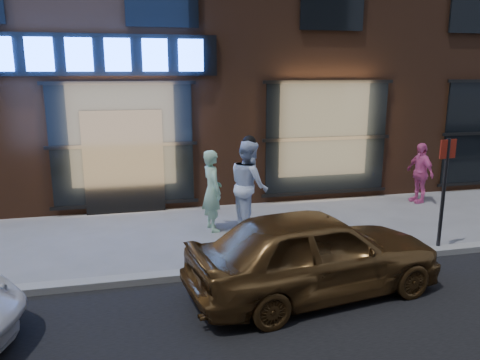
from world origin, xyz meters
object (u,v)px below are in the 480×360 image
Objects in this scene: passerby at (420,173)px; sign_post at (444,185)px; man_cap at (249,185)px; man_bowtie at (212,191)px; gold_sedan at (315,253)px.

passerby is 0.72× the size of sign_post.
man_cap is 3.71m from sign_post.
man_bowtie is at bearing 74.77° from man_cap.
man_bowtie is 5.54m from passerby.
gold_sedan is 3.10m from sign_post.
man_cap is 0.50× the size of gold_sedan.
man_cap is at bearing -110.24° from man_bowtie.
gold_sedan is (0.24, -3.06, -0.30)m from man_cap.
man_bowtie is 0.89× the size of man_cap.
man_cap is 4.83m from passerby.
man_bowtie is at bearing -86.87° from passerby.
passerby is (4.70, 1.08, -0.19)m from man_cap.
man_bowtie is at bearing 8.09° from gold_sedan.
man_cap reaches higher than man_bowtie.
man_cap is at bearing -83.90° from passerby.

